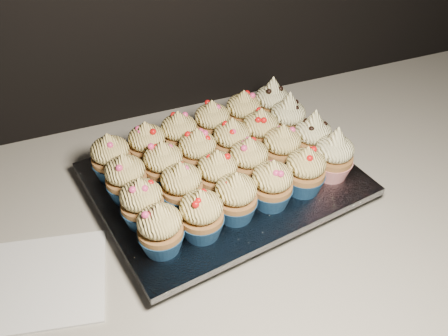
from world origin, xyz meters
The scene contains 28 objects.
worktop centered at (0.00, 1.70, 0.88)m, with size 2.44×0.64×0.04m, color beige.
napkin centered at (-0.34, 1.65, 0.90)m, with size 0.16×0.16×0.00m, color white.
baking_tray centered at (-0.04, 1.73, 0.91)m, with size 0.37×0.28×0.02m, color black.
foil_lining centered at (-0.04, 1.73, 0.93)m, with size 0.40×0.31×0.01m, color silver.
cupcake_0 centered at (-0.18, 1.62, 0.97)m, with size 0.06×0.06×0.08m.
cupcake_1 centered at (-0.12, 1.63, 0.97)m, with size 0.06×0.06×0.08m.
cupcake_2 centered at (-0.06, 1.64, 0.97)m, with size 0.06×0.06×0.08m.
cupcake_3 centered at (0.00, 1.65, 0.97)m, with size 0.06×0.06×0.08m.
cupcake_4 centered at (0.06, 1.66, 0.97)m, with size 0.06×0.06×0.08m.
cupcake_5 centered at (0.12, 1.67, 0.97)m, with size 0.06×0.06×0.10m.
cupcake_6 centered at (-0.19, 1.68, 0.97)m, with size 0.06×0.06×0.08m.
cupcake_7 centered at (-0.12, 1.69, 0.97)m, with size 0.06×0.06×0.08m.
cupcake_8 centered at (-0.06, 1.70, 0.97)m, with size 0.06×0.06×0.08m.
cupcake_9 centered at (-0.01, 1.71, 0.97)m, with size 0.06×0.06×0.08m.
cupcake_10 centered at (0.05, 1.72, 0.97)m, with size 0.06×0.06×0.08m.
cupcake_11 centered at (0.11, 1.72, 0.97)m, with size 0.06×0.06×0.10m.
cupcake_12 centered at (-0.19, 1.74, 0.97)m, with size 0.06×0.06×0.08m.
cupcake_13 centered at (-0.13, 1.75, 0.97)m, with size 0.06×0.06×0.08m.
cupcake_14 centered at (-0.07, 1.76, 0.97)m, with size 0.06×0.06×0.08m.
cupcake_15 centered at (-0.01, 1.77, 0.97)m, with size 0.06×0.06×0.08m.
cupcake_16 centered at (0.04, 1.77, 0.97)m, with size 0.06×0.06×0.08m.
cupcake_17 centered at (0.10, 1.79, 0.97)m, with size 0.06×0.06×0.10m.
cupcake_18 centered at (-0.21, 1.80, 0.97)m, with size 0.06×0.06×0.08m.
cupcake_19 centered at (-0.14, 1.81, 0.97)m, with size 0.06×0.06×0.08m.
cupcake_20 centered at (-0.09, 1.81, 0.97)m, with size 0.06×0.06×0.08m.
cupcake_21 centered at (-0.03, 1.83, 0.97)m, with size 0.06×0.06×0.08m.
cupcake_22 centered at (0.04, 1.83, 0.97)m, with size 0.06×0.06×0.08m.
cupcake_23 centered at (0.09, 1.84, 0.97)m, with size 0.06×0.06×0.10m.
Camera 1 is at (-0.27, 1.17, 1.46)m, focal length 40.00 mm.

